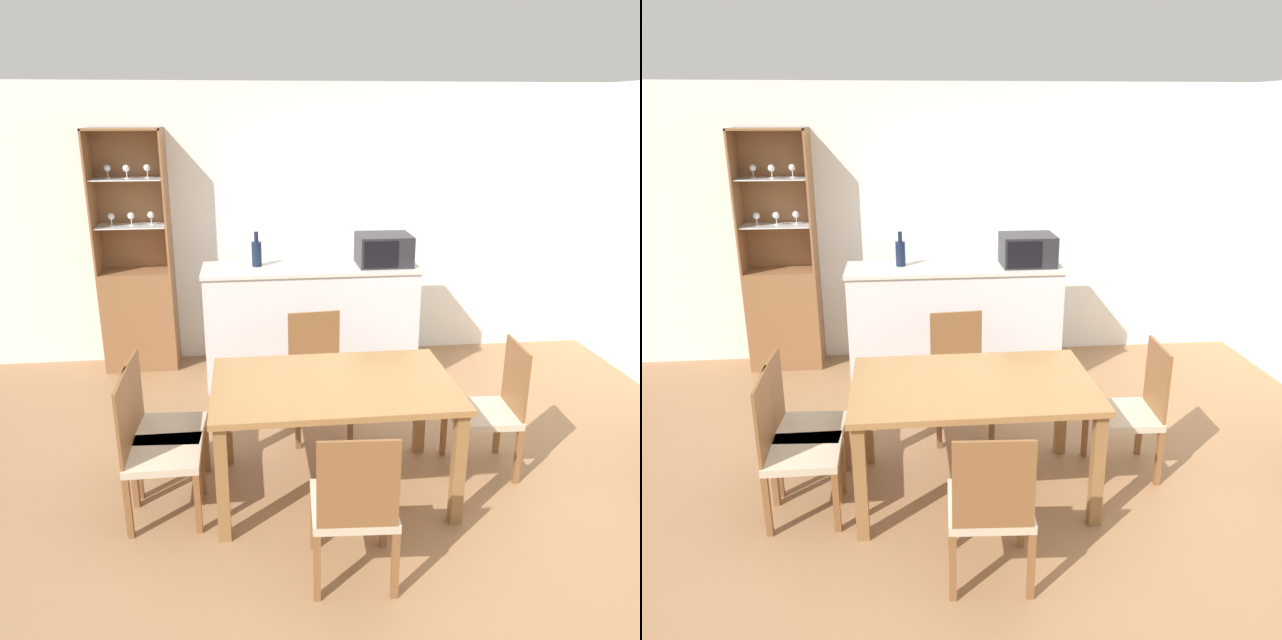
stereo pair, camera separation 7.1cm
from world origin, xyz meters
The scene contains 12 objects.
ground_plane centered at (0.00, 0.00, 0.00)m, with size 18.00×18.00×0.00m, color #936B47.
wall_back centered at (0.00, 2.63, 1.27)m, with size 6.80×0.06×2.55m.
kitchen_counter centered at (-0.33, 1.94, 0.52)m, with size 1.84×0.56×1.04m.
display_cabinet centered at (-1.87, 2.43, 0.64)m, with size 0.65×0.35×2.16m.
dining_table centered at (-0.37, 0.18, 0.65)m, with size 1.46×0.94×0.75m.
dining_chair_head_far centered at (-0.38, 0.98, 0.44)m, with size 0.46×0.46×0.89m.
dining_chair_side_left_near centered at (-1.43, 0.04, 0.44)m, with size 0.43×0.43×0.89m.
dining_chair_side_left_far centered at (-1.43, 0.32, 0.44)m, with size 0.45×0.45×0.89m.
dining_chair_side_right_far centered at (0.69, 0.32, 0.44)m, with size 0.44×0.44×0.89m.
dining_chair_head_near centered at (-0.38, -0.62, 0.44)m, with size 0.45×0.45×0.89m.
microwave centered at (0.30, 1.93, 1.17)m, with size 0.45×0.39×0.26m.
wine_bottle centered at (-0.79, 1.99, 1.16)m, with size 0.08×0.08×0.30m.
Camera 1 is at (-0.85, -3.23, 2.30)m, focal length 35.00 mm.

